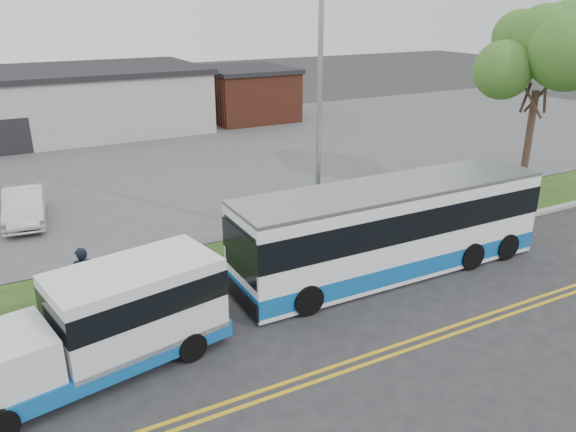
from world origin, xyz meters
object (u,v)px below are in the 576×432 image
parked_car_a (25,205)px  shuttle_bus (112,318)px  streetlight_near (321,103)px  transit_bus (391,229)px  tree_east (541,58)px  pedestrian (84,277)px

parked_car_a → shuttle_bus: bearing=-78.2°
streetlight_near → transit_bus: streetlight_near is taller
tree_east → pedestrian: size_ratio=4.48×
shuttle_bus → parked_car_a: 11.47m
tree_east → transit_bus: 11.51m
tree_east → transit_bus: size_ratio=0.77×
streetlight_near → shuttle_bus: size_ratio=1.41×
shuttle_bus → tree_east: bearing=1.5°
tree_east → pedestrian: tree_east is taller
transit_bus → parked_car_a: 14.61m
tree_east → parked_car_a: 22.19m
pedestrian → parked_car_a: (-0.97, 8.23, -0.23)m
shuttle_bus → parked_car_a: bearing=84.7°
transit_bus → shuttle_bus: bearing=-173.4°
shuttle_bus → transit_bus: (9.15, 1.05, 0.19)m
tree_east → streetlight_near: (-11.00, -0.27, -0.97)m
shuttle_bus → pedestrian: bearing=82.1°
transit_bus → pedestrian: bearing=167.2°
tree_east → streetlight_near: streetlight_near is taller
tree_east → pedestrian: bearing=-176.7°
shuttle_bus → parked_car_a: shuttle_bus is taller
transit_bus → parked_car_a: transit_bus is taller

